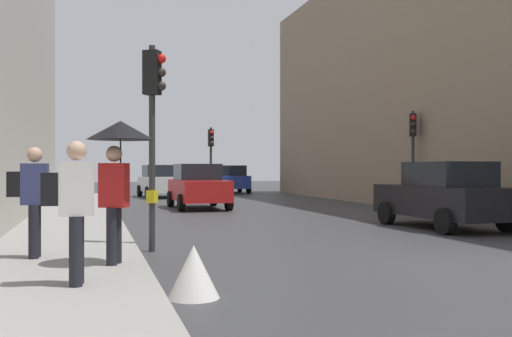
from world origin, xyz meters
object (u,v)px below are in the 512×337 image
at_px(car_blue_van, 231,179).
at_px(car_white_compact, 160,181).
at_px(car_dark_suv, 444,195).
at_px(traffic_light_far_median, 211,150).
at_px(traffic_light_mid_street, 413,142).
at_px(car_red_sedan, 198,186).
at_px(pedestrian_with_umbrella, 119,152).
at_px(warning_sign_triangle, 194,272).
at_px(traffic_light_near_right, 153,110).
at_px(pedestrian_with_grey_backpack, 32,195).
at_px(pedestrian_with_black_backpack, 73,203).

relative_size(car_blue_van, car_white_compact, 0.99).
bearing_deg(car_dark_suv, traffic_light_far_median, 102.31).
bearing_deg(traffic_light_mid_street, car_dark_suv, -113.71).
relative_size(car_blue_van, car_red_sedan, 1.01).
bearing_deg(car_white_compact, car_dark_suv, -73.60).
height_order(car_red_sedan, pedestrian_with_umbrella, pedestrian_with_umbrella).
relative_size(car_white_compact, pedestrian_with_umbrella, 2.02).
height_order(traffic_light_mid_street, warning_sign_triangle, traffic_light_mid_street).
bearing_deg(traffic_light_near_right, car_white_compact, 83.20).
distance_m(traffic_light_mid_street, pedestrian_with_grey_backpack, 15.56).
distance_m(car_dark_suv, pedestrian_with_grey_backpack, 10.52).
xyz_separation_m(pedestrian_with_grey_backpack, pedestrian_with_black_backpack, (0.70, -2.44, 0.00)).
bearing_deg(car_blue_van, car_dark_suv, -88.98).
bearing_deg(traffic_light_near_right, car_blue_van, 73.42).
relative_size(pedestrian_with_grey_backpack, pedestrian_with_black_backpack, 1.00).
height_order(traffic_light_mid_street, traffic_light_far_median, traffic_light_mid_street).
height_order(traffic_light_near_right, pedestrian_with_black_backpack, traffic_light_near_right).
height_order(traffic_light_far_median, warning_sign_triangle, traffic_light_far_median).
relative_size(traffic_light_near_right, pedestrian_with_black_backpack, 2.22).
distance_m(car_blue_van, car_white_compact, 6.69).
height_order(car_red_sedan, pedestrian_with_black_backpack, pedestrian_with_black_backpack).
xyz_separation_m(traffic_light_near_right, traffic_light_far_median, (4.59, 17.18, -0.22)).
height_order(traffic_light_near_right, traffic_light_far_median, traffic_light_near_right).
distance_m(pedestrian_with_grey_backpack, warning_sign_triangle, 3.64).
bearing_deg(pedestrian_with_umbrella, traffic_light_near_right, 72.09).
height_order(traffic_light_near_right, warning_sign_triangle, traffic_light_near_right).
height_order(pedestrian_with_umbrella, pedestrian_with_black_backpack, pedestrian_with_umbrella).
distance_m(traffic_light_near_right, traffic_light_mid_street, 13.08).
bearing_deg(traffic_light_far_median, pedestrian_with_black_backpack, -105.87).
bearing_deg(traffic_light_far_median, car_red_sedan, -106.28).
distance_m(traffic_light_far_median, warning_sign_triangle, 21.89).
bearing_deg(traffic_light_mid_street, pedestrian_with_umbrella, -137.31).
distance_m(traffic_light_near_right, car_red_sedan, 11.95).
height_order(car_blue_van, car_red_sedan, same).
relative_size(car_blue_van, car_dark_suv, 1.00).
relative_size(traffic_light_mid_street, traffic_light_far_median, 1.03).
bearing_deg(traffic_light_far_median, traffic_light_near_right, -104.96).
height_order(car_dark_suv, pedestrian_with_grey_backpack, pedestrian_with_grey_backpack).
xyz_separation_m(traffic_light_far_median, car_dark_suv, (3.27, -14.97, -1.62)).
bearing_deg(pedestrian_with_umbrella, car_dark_suv, 27.72).
bearing_deg(traffic_light_mid_street, traffic_light_near_right, -142.53).
xyz_separation_m(car_blue_van, warning_sign_triangle, (-7.38, -29.15, -0.55)).
bearing_deg(car_dark_suv, car_white_compact, 106.40).
xyz_separation_m(car_blue_van, car_red_sedan, (-4.54, -13.58, 0.00)).
distance_m(pedestrian_with_black_backpack, warning_sign_triangle, 1.70).
distance_m(traffic_light_near_right, pedestrian_with_umbrella, 2.57).
height_order(car_dark_suv, warning_sign_triangle, car_dark_suv).
xyz_separation_m(traffic_light_far_median, car_white_compact, (-2.14, 3.39, -1.62)).
distance_m(traffic_light_far_median, pedestrian_with_black_backpack, 21.78).
bearing_deg(traffic_light_near_right, traffic_light_mid_street, 37.47).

